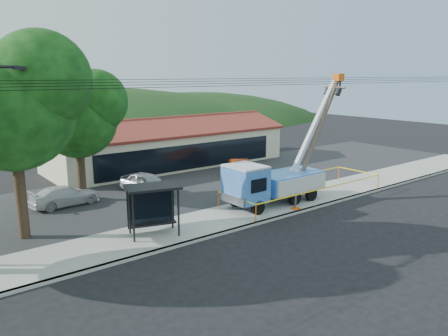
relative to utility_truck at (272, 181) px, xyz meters
name	(u,v)px	position (x,y,z in m)	size (l,w,h in m)	color
ground	(292,232)	(-2.51, -4.21, -1.71)	(120.00, 120.00, 0.00)	black
curb	(266,221)	(-2.51, -2.11, -1.63)	(60.00, 0.25, 0.15)	#AEACA3
sidewalk	(245,213)	(-2.51, -0.21, -1.63)	(60.00, 4.00, 0.15)	#AEACA3
parking_lot	(177,188)	(-2.51, 7.79, -1.66)	(60.00, 12.00, 0.10)	#28282B
strip_mall	(168,146)	(1.49, 15.77, 0.17)	(22.50, 8.53, 4.67)	beige
tree_west_near	(11,96)	(-14.51, 3.79, 5.82)	(7.56, 6.72, 10.80)	#332316
tree_lot	(77,111)	(-9.51, 8.79, 4.50)	(6.30, 5.60, 8.94)	#332316
hill_center	(91,127)	(7.49, 50.79, -1.71)	(89.60, 64.00, 32.00)	#183513
hill_east	(191,119)	(27.49, 50.79, -1.71)	(72.80, 52.00, 26.00)	#183513
utility_truck	(272,181)	(0.00, 0.00, 0.00)	(9.85, 3.92, 8.47)	black
leaning_pole	(318,131)	(4.11, -0.20, 2.99)	(4.63, 1.76, 8.36)	brown
bus_shelter	(152,198)	(-8.90, -0.03, 0.44)	(3.18, 2.46, 2.71)	black
caution_tape	(304,186)	(2.95, -0.16, -0.76)	(12.42, 3.69, 1.07)	orange
car_silver	(147,194)	(-5.11, 7.79, -1.71)	(1.75, 4.34, 1.48)	#B0B4B8
car_red	(240,178)	(3.60, 7.53, -1.71)	(1.48, 4.23, 1.39)	#912F0E
car_white	(66,207)	(-10.87, 8.28, -1.71)	(1.84, 4.52, 1.31)	silver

